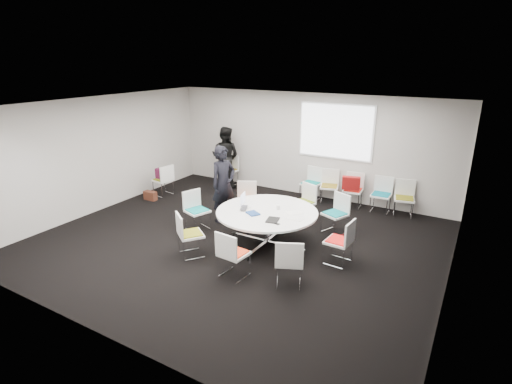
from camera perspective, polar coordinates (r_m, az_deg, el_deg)
The scene contains 31 objects.
room_shell at distance 7.94m, azimuth -2.10°, elevation 2.05°, with size 8.08×7.08×2.88m.
conference_table at distance 8.14m, azimuth 1.56°, elevation -4.10°, with size 2.05×2.05×0.73m.
projection_screen at distance 10.61m, azimuth 11.27°, elevation 8.46°, with size 1.90×0.03×1.35m, color white.
chair_ring_a at distance 7.66m, azimuth 11.72°, elevation -8.07°, with size 0.48×0.49×0.88m.
chair_ring_b at distance 8.90m, azimuth 11.20°, elevation -4.13°, with size 0.60×0.59×0.88m.
chair_ring_c at distance 9.44m, azimuth 6.72°, elevation -2.53°, with size 0.59×0.59×0.88m.
chair_ring_d at distance 9.50m, azimuth -1.35°, elevation -2.24°, with size 0.62×0.61×0.88m.
chair_ring_e at distance 9.00m, azimuth -8.39°, elevation -3.68°, with size 0.57×0.58×0.88m.
chair_ring_f at distance 7.88m, azimuth -9.32°, elevation -7.12°, with size 0.64×0.63×0.88m.
chair_ring_g at distance 7.08m, azimuth -3.23°, elevation -10.03°, with size 0.50×0.49×0.88m.
chair_ring_h at distance 6.85m, azimuth 4.73°, elevation -11.12°, with size 0.60×0.60×0.88m.
chair_back_a at distance 10.88m, azimuth 7.81°, elevation 0.34°, with size 0.52×0.51×0.88m.
chair_back_b at distance 10.71m, azimuth 10.37°, elevation -0.09°, with size 0.56×0.55×0.88m.
chair_back_c at distance 10.54m, azimuth 13.60°, elevation -0.64°, with size 0.50×0.49×0.88m.
chair_back_d at distance 10.38m, azimuth 17.36°, elevation -1.29°, with size 0.47×0.46×0.88m.
chair_back_e at distance 10.29m, azimuth 20.32°, elevation -1.79°, with size 0.54×0.53×0.88m.
chair_spare_left at distance 11.39m, azimuth -13.05°, elevation 0.86°, with size 0.52×0.53×0.88m.
chair_person_back at distance 12.08m, azimuth -3.89°, elevation 2.35°, with size 0.54×0.53×0.88m.
person_main at distance 9.23m, azimuth -4.68°, elevation 1.14°, with size 0.65×0.43×1.79m, color black.
person_back at distance 11.79m, azimuth -4.41°, elevation 5.02°, with size 0.87×0.68×1.78m, color black.
laptop at distance 8.17m, azimuth -1.43°, elevation -2.34°, with size 0.32×0.21×0.03m, color #333338.
laptop_lid at distance 8.38m, azimuth -1.88°, elevation -0.93°, with size 0.30×0.02×0.22m, color silver.
notebook_black at distance 7.61m, azimuth 2.39°, elevation -4.01°, with size 0.22×0.30×0.02m, color black.
tablet_folio at distance 7.91m, azimuth -0.44°, elevation -3.06°, with size 0.26×0.20×0.03m, color navy.
papers_right at distance 8.01m, azimuth 5.55°, elevation -2.95°, with size 0.30×0.21×0.00m, color white.
papers_front at distance 7.73m, azimuth 5.61°, elevation -3.76°, with size 0.30×0.21×0.00m, color silver.
cup at distance 8.15m, azimuth 3.19°, elevation -2.17°, with size 0.08×0.08×0.09m, color white.
phone at distance 7.47m, azimuth 2.91°, elevation -4.52°, with size 0.14×0.07×0.01m, color black.
maroon_bag at distance 11.30m, azimuth -13.23°, elevation 2.54°, with size 0.40×0.14×0.28m, color #561736.
brown_bag at distance 11.16m, azimuth -14.86°, elevation -0.50°, with size 0.36×0.16×0.24m, color #472216.
red_jacket at distance 10.20m, azimuth 13.42°, elevation 1.24°, with size 0.44×0.10×0.35m, color maroon.
Camera 1 is at (4.15, -6.44, 3.69)m, focal length 28.00 mm.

